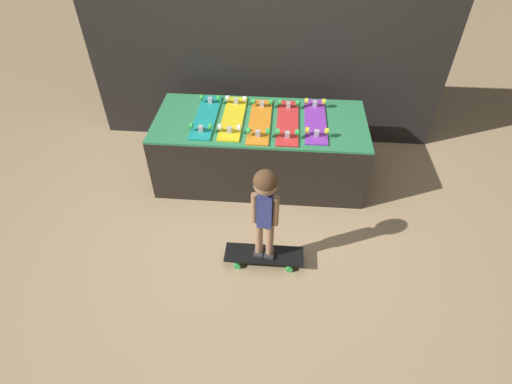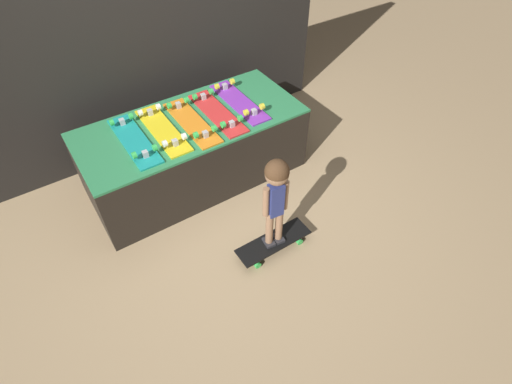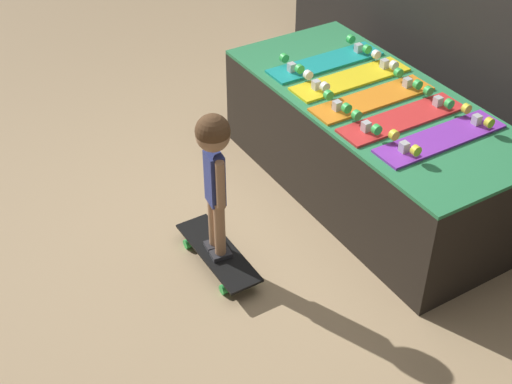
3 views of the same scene
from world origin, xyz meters
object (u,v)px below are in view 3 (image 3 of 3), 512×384
object	(u,v)px
skateboard_on_floor	(218,254)
child	(214,160)
skateboard_yellow_on_rack	(351,78)
skateboard_red_on_rack	(402,117)
skateboard_orange_on_rack	(373,97)
skateboard_purple_on_rack	(441,137)
skateboard_teal_on_rack	(326,61)

from	to	relation	value
skateboard_on_floor	child	bearing A→B (deg)	-63.43
child	skateboard_on_floor	bearing A→B (deg)	123.64
skateboard_yellow_on_rack	skateboard_red_on_rack	distance (m)	0.49
skateboard_orange_on_rack	child	xyz separation A→B (m)	(0.11, -1.05, 0.02)
skateboard_purple_on_rack	child	bearing A→B (deg)	-109.10
skateboard_red_on_rack	skateboard_purple_on_rack	world-z (taller)	same
skateboard_purple_on_rack	child	xyz separation A→B (m)	(-0.38, -1.10, 0.02)
skateboard_on_floor	skateboard_red_on_rack	bearing A→B (deg)	82.74
skateboard_yellow_on_rack	skateboard_on_floor	world-z (taller)	skateboard_yellow_on_rack
skateboard_orange_on_rack	skateboard_on_floor	world-z (taller)	skateboard_orange_on_rack
skateboard_teal_on_rack	skateboard_on_floor	world-z (taller)	skateboard_teal_on_rack
skateboard_teal_on_rack	skateboard_orange_on_rack	world-z (taller)	same
skateboard_teal_on_rack	skateboard_orange_on_rack	distance (m)	0.49
skateboard_purple_on_rack	child	distance (m)	1.16
skateboard_red_on_rack	child	xyz separation A→B (m)	(-0.13, -1.06, 0.02)
skateboard_red_on_rack	skateboard_yellow_on_rack	bearing A→B (deg)	176.01
skateboard_yellow_on_rack	skateboard_on_floor	distance (m)	1.28
skateboard_yellow_on_rack	skateboard_purple_on_rack	bearing A→B (deg)	0.58
skateboard_red_on_rack	skateboard_purple_on_rack	distance (m)	0.25
skateboard_teal_on_rack	skateboard_purple_on_rack	xyz separation A→B (m)	(0.98, 0.01, 0.00)
skateboard_teal_on_rack	skateboard_purple_on_rack	distance (m)	0.98
skateboard_teal_on_rack	skateboard_on_floor	xyz separation A→B (m)	(0.60, -1.09, -0.57)
skateboard_purple_on_rack	skateboard_yellow_on_rack	bearing A→B (deg)	-179.42
skateboard_yellow_on_rack	child	xyz separation A→B (m)	(0.36, -1.09, 0.02)
skateboard_orange_on_rack	skateboard_purple_on_rack	world-z (taller)	same
skateboard_on_floor	skateboard_teal_on_rack	bearing A→B (deg)	118.94
child	skateboard_yellow_on_rack	bearing A→B (deg)	115.18
skateboard_orange_on_rack	skateboard_on_floor	distance (m)	1.20
skateboard_on_floor	child	world-z (taller)	child
skateboard_teal_on_rack	skateboard_yellow_on_rack	size ratio (longest dim) A/B	1.00
skateboard_purple_on_rack	skateboard_on_floor	xyz separation A→B (m)	(-0.38, -1.10, -0.57)
skateboard_teal_on_rack	skateboard_orange_on_rack	xyz separation A→B (m)	(0.49, -0.03, 0.00)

